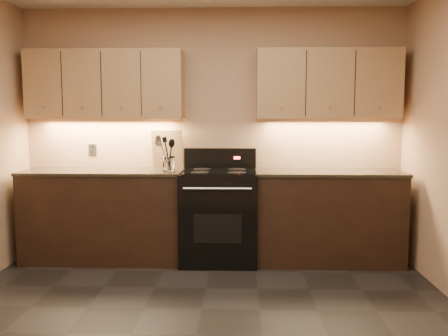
# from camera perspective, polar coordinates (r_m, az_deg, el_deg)

# --- Properties ---
(floor) EXTENTS (4.00, 4.00, 0.00)m
(floor) POSITION_cam_1_polar(r_m,az_deg,el_deg) (3.40, -3.33, -19.45)
(floor) COLOR black
(floor) RESTS_ON ground
(wall_back) EXTENTS (4.00, 0.04, 2.60)m
(wall_back) POSITION_cam_1_polar(r_m,az_deg,el_deg) (5.07, -1.36, 4.24)
(wall_back) COLOR tan
(wall_back) RESTS_ON ground
(counter_left) EXTENTS (1.62, 0.62, 0.93)m
(counter_left) POSITION_cam_1_polar(r_m,az_deg,el_deg) (5.06, -14.14, -5.49)
(counter_left) COLOR black
(counter_left) RESTS_ON ground
(counter_right) EXTENTS (1.46, 0.62, 0.93)m
(counter_right) POSITION_cam_1_polar(r_m,az_deg,el_deg) (4.94, 12.32, -5.71)
(counter_right) COLOR black
(counter_right) RESTS_ON ground
(stove) EXTENTS (0.76, 0.68, 1.14)m
(stove) POSITION_cam_1_polar(r_m,az_deg,el_deg) (4.84, -0.60, -5.64)
(stove) COLOR black
(stove) RESTS_ON ground
(upper_cab_left) EXTENTS (1.60, 0.30, 0.70)m
(upper_cab_left) POSITION_cam_1_polar(r_m,az_deg,el_deg) (5.11, -14.07, 9.69)
(upper_cab_left) COLOR tan
(upper_cab_left) RESTS_ON wall_back
(upper_cab_right) EXTENTS (1.44, 0.30, 0.70)m
(upper_cab_right) POSITION_cam_1_polar(r_m,az_deg,el_deg) (5.00, 12.37, 9.81)
(upper_cab_right) COLOR tan
(upper_cab_right) RESTS_ON wall_back
(outlet_plate) EXTENTS (0.08, 0.01, 0.12)m
(outlet_plate) POSITION_cam_1_polar(r_m,az_deg,el_deg) (5.31, -15.53, 2.16)
(outlet_plate) COLOR #B2B5BA
(outlet_plate) RESTS_ON wall_back
(utensil_crock) EXTENTS (0.15, 0.15, 0.15)m
(utensil_crock) POSITION_cam_1_polar(r_m,az_deg,el_deg) (4.76, -6.67, 0.44)
(utensil_crock) COLOR white
(utensil_crock) RESTS_ON counter_left
(cutting_board) EXTENTS (0.34, 0.14, 0.41)m
(cutting_board) POSITION_cam_1_polar(r_m,az_deg,el_deg) (5.07, -6.82, 2.31)
(cutting_board) COLOR tan
(cutting_board) RESTS_ON counter_left
(black_spoon) EXTENTS (0.11, 0.11, 0.31)m
(black_spoon) POSITION_cam_1_polar(r_m,az_deg,el_deg) (4.77, -6.69, 1.64)
(black_spoon) COLOR black
(black_spoon) RESTS_ON utensil_crock
(black_turner) EXTENTS (0.17, 0.13, 0.36)m
(black_turner) POSITION_cam_1_polar(r_m,az_deg,el_deg) (4.73, -6.48, 1.84)
(black_turner) COLOR black
(black_turner) RESTS_ON utensil_crock
(steel_spatula) EXTENTS (0.21, 0.12, 0.38)m
(steel_spatula) POSITION_cam_1_polar(r_m,az_deg,el_deg) (4.74, -6.51, 2.02)
(steel_spatula) COLOR silver
(steel_spatula) RESTS_ON utensil_crock
(steel_skimmer) EXTENTS (0.25, 0.16, 0.35)m
(steel_skimmer) POSITION_cam_1_polar(r_m,az_deg,el_deg) (4.73, -6.24, 1.80)
(steel_skimmer) COLOR silver
(steel_skimmer) RESTS_ON utensil_crock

